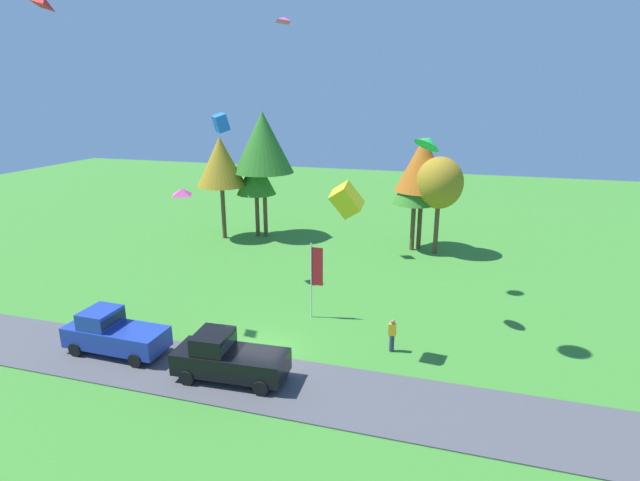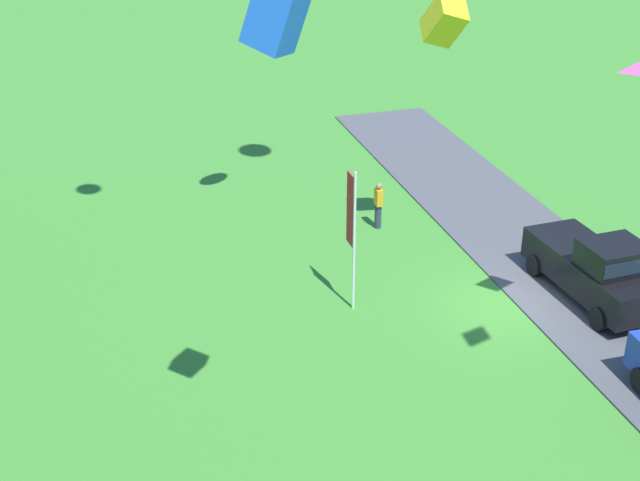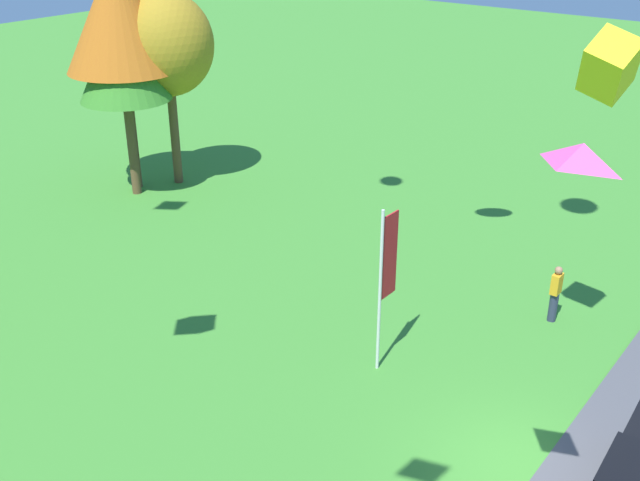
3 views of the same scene
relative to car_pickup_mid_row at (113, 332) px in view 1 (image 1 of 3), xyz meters
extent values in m
plane|color=#3D842D|center=(6.81, 2.06, -1.11)|extent=(120.00, 120.00, 0.00)
cube|color=#4C4C51|center=(6.81, -0.39, -1.08)|extent=(36.00, 4.40, 0.06)
cube|color=#1E389E|center=(0.20, 0.00, -0.21)|extent=(5.03, 1.99, 1.00)
cube|color=#1E389E|center=(-0.60, 0.01, 0.69)|extent=(1.53, 1.79, 0.80)
cube|color=#19232D|center=(-0.60, 0.01, 0.69)|extent=(1.56, 1.75, 0.44)
cylinder|color=black|center=(-1.52, -0.88, -0.71)|extent=(0.68, 0.25, 0.68)
cylinder|color=black|center=(-1.49, 0.93, -0.71)|extent=(0.68, 0.25, 0.68)
cylinder|color=black|center=(1.88, -0.94, -0.71)|extent=(0.68, 0.25, 0.68)
cylinder|color=black|center=(1.91, 0.87, -0.71)|extent=(0.68, 0.25, 0.68)
cube|color=black|center=(6.58, -0.56, -0.21)|extent=(5.09, 2.14, 1.00)
cube|color=black|center=(5.78, -0.60, 0.69)|extent=(1.58, 1.83, 0.80)
cube|color=#19232D|center=(5.78, -0.60, 0.69)|extent=(1.61, 1.80, 0.44)
cylinder|color=black|center=(4.93, -1.55, -0.71)|extent=(0.69, 0.27, 0.68)
cylinder|color=black|center=(4.84, 0.26, -0.71)|extent=(0.69, 0.27, 0.68)
cylinder|color=black|center=(8.32, -1.38, -0.71)|extent=(0.69, 0.27, 0.68)
cylinder|color=black|center=(8.23, 0.43, -0.71)|extent=(0.69, 0.27, 0.68)
cylinder|color=#2D334C|center=(13.02, 3.98, -0.67)|extent=(0.24, 0.24, 0.88)
cube|color=orange|center=(13.02, 3.98, 0.07)|extent=(0.36, 0.22, 0.60)
sphere|color=#9E7051|center=(13.02, 3.98, 0.49)|extent=(0.22, 0.22, 0.22)
cylinder|color=brown|center=(-4.00, 19.72, 1.19)|extent=(0.36, 0.36, 4.60)
cone|color=olive|center=(-4.00, 19.72, 5.56)|extent=(4.14, 4.14, 4.14)
cylinder|color=brown|center=(-1.47, 21.16, 0.78)|extent=(0.36, 0.36, 3.77)
cone|color=#387F28|center=(-1.47, 21.16, 4.36)|extent=(3.39, 3.39, 3.39)
cylinder|color=brown|center=(-0.75, 21.25, 1.73)|extent=(0.36, 0.36, 5.67)
cone|color=#2D7023|center=(-0.75, 21.25, 7.11)|extent=(5.10, 5.10, 5.10)
cylinder|color=brown|center=(12.10, 20.88, 0.80)|extent=(0.36, 0.36, 3.81)
cone|color=#387F28|center=(12.10, 20.88, 4.42)|extent=(3.43, 3.43, 3.43)
cylinder|color=brown|center=(12.58, 21.41, 1.27)|extent=(0.36, 0.36, 4.76)
cone|color=#B25B19|center=(12.58, 21.41, 5.80)|extent=(4.28, 4.28, 4.28)
cylinder|color=brown|center=(13.96, 20.49, 0.90)|extent=(0.36, 0.36, 4.01)
ellipsoid|color=olive|center=(13.96, 20.49, 4.53)|extent=(3.61, 3.61, 3.97)
cylinder|color=silver|center=(8.06, 6.58, 1.09)|extent=(0.08, 0.08, 4.39)
cube|color=red|center=(8.41, 6.58, 1.97)|extent=(0.64, 0.04, 2.20)
cube|color=blue|center=(0.99, 10.52, 9.33)|extent=(1.15, 1.29, 1.27)
pyramid|color=#EA4C9E|center=(2.93, 16.90, 15.95)|extent=(1.27, 1.21, 0.50)
pyramid|color=#EA4C9E|center=(3.89, 0.92, 6.96)|extent=(0.93, 1.03, 0.37)
cube|color=yellow|center=(10.88, 2.88, 6.61)|extent=(1.45, 1.31, 1.73)
pyramid|color=red|center=(-2.99, 1.93, 15.06)|extent=(1.25, 1.25, 0.67)
cone|color=green|center=(13.90, 7.66, 8.79)|extent=(1.97, 1.97, 1.08)
camera|label=1|loc=(15.84, -18.16, 11.21)|focal=28.00mm
camera|label=2|loc=(-13.58, 14.13, 12.75)|focal=50.00mm
camera|label=3|loc=(-5.33, -2.03, 10.08)|focal=42.00mm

